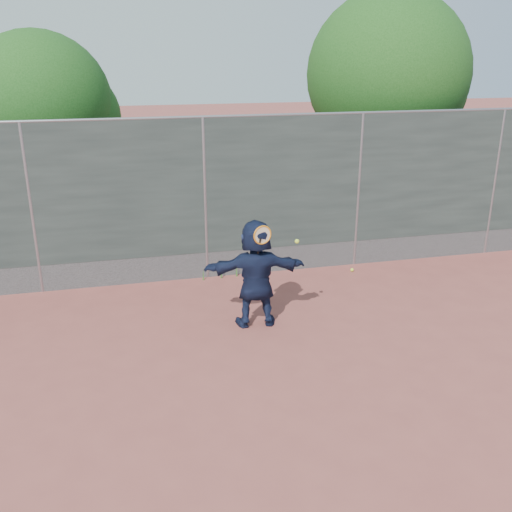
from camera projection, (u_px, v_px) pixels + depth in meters
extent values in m
plane|color=#9E4C42|center=(248.00, 371.00, 7.72)|extent=(80.00, 80.00, 0.00)
imported|color=#151E3C|center=(256.00, 273.00, 8.77)|extent=(1.62, 0.63, 1.71)
sphere|color=#D6F336|center=(352.00, 270.00, 11.17)|extent=(0.07, 0.07, 0.07)
cube|color=#38423D|center=(205.00, 187.00, 10.32)|extent=(20.00, 0.04, 2.50)
cube|color=slate|center=(207.00, 265.00, 10.84)|extent=(20.00, 0.03, 0.50)
cylinder|color=gray|center=(203.00, 117.00, 9.90)|extent=(20.00, 0.05, 0.05)
cylinder|color=gray|center=(32.00, 211.00, 9.75)|extent=(0.06, 0.06, 3.00)
cylinder|color=gray|center=(205.00, 201.00, 10.41)|extent=(0.06, 0.06, 3.00)
cylinder|color=gray|center=(358.00, 192.00, 11.07)|extent=(0.06, 0.06, 3.00)
cylinder|color=gray|center=(494.00, 184.00, 11.72)|extent=(0.06, 0.06, 3.00)
torus|color=orange|center=(262.00, 235.00, 8.37)|extent=(0.29, 0.09, 0.29)
cylinder|color=beige|center=(262.00, 235.00, 8.37)|extent=(0.24, 0.06, 0.25)
cylinder|color=black|center=(259.00, 248.00, 8.44)|extent=(0.06, 0.13, 0.33)
sphere|color=#D6F336|center=(297.00, 241.00, 8.53)|extent=(0.07, 0.07, 0.07)
cylinder|color=#382314|center=(380.00, 175.00, 13.47)|extent=(0.28, 0.28, 2.60)
sphere|color=#23561C|center=(387.00, 74.00, 12.69)|extent=(3.60, 3.60, 3.60)
sphere|color=#23561C|center=(411.00, 90.00, 13.16)|extent=(2.52, 2.52, 2.52)
cylinder|color=#382314|center=(51.00, 193.00, 12.63)|extent=(0.28, 0.28, 2.20)
sphere|color=#23561C|center=(40.00, 104.00, 11.97)|extent=(3.00, 3.00, 3.00)
sphere|color=#23561C|center=(72.00, 117.00, 12.39)|extent=(2.10, 2.10, 2.10)
cone|color=#387226|center=(221.00, 272.00, 10.82)|extent=(0.03, 0.03, 0.26)
cone|color=#387226|center=(237.00, 269.00, 10.90)|extent=(0.03, 0.03, 0.30)
cone|color=#387226|center=(203.00, 275.00, 10.73)|extent=(0.03, 0.03, 0.22)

